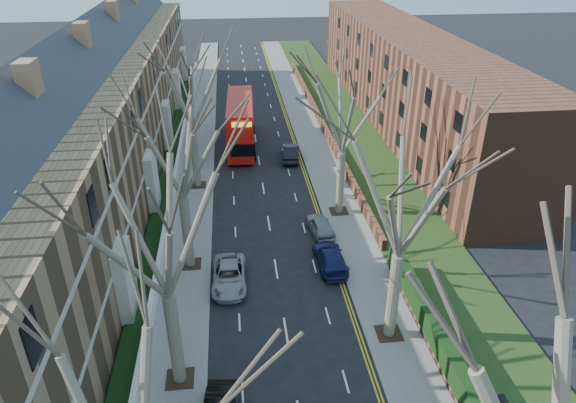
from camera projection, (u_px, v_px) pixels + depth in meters
name	position (u px, v px, depth m)	size (l,w,h in m)	color
pavement_left	(199.00, 140.00, 54.70)	(3.00, 102.00, 0.12)	slate
pavement_right	(310.00, 135.00, 55.90)	(3.00, 102.00, 0.12)	slate
terrace_left	(101.00, 119.00, 44.35)	(9.70, 78.00, 13.60)	olive
flats_right	(406.00, 78.00, 58.20)	(13.97, 54.00, 10.00)	brown
front_wall_left	(177.00, 167.00, 47.28)	(0.30, 78.00, 1.00)	white
grass_verge_right	(351.00, 133.00, 56.31)	(6.00, 102.00, 0.06)	#1E3513
tree_left_mid	(158.00, 217.00, 21.38)	(10.50, 10.50, 14.71)	brown
tree_left_far	(177.00, 137.00, 30.27)	(10.15, 10.15, 14.22)	brown
tree_left_dist	(188.00, 79.00, 40.60)	(10.50, 10.50, 14.71)	brown
tree_right_mid	(407.00, 183.00, 24.26)	(10.50, 10.50, 14.71)	brown
tree_right_far	(345.00, 100.00, 36.65)	(10.15, 10.15, 14.22)	brown
double_decker_bus	(241.00, 124.00, 52.39)	(3.20, 11.47, 4.74)	#B6140D
car_left_far	(229.00, 276.00, 32.59)	(2.15, 4.66, 1.30)	#95959A
car_right_near	(330.00, 258.00, 34.34)	(1.83, 4.49, 1.30)	#161D4F
car_right_mid	(320.00, 226.00, 38.04)	(1.51, 3.75, 1.28)	gray
car_right_far	(291.00, 152.00, 50.06)	(1.52, 4.36, 1.44)	black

